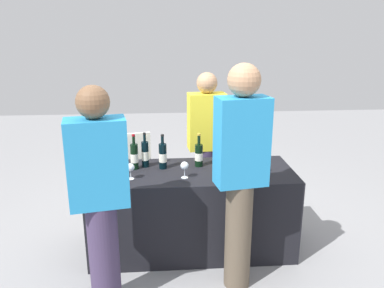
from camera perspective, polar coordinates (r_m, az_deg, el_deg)
ground_plane at (r=3.78m, az=0.00°, el=-14.89°), size 12.00×12.00×0.00m
tasting_table at (r=3.59m, az=0.00°, el=-9.69°), size 1.81×0.72×0.76m
wine_bottle_0 at (r=3.49m, az=-8.49°, el=-1.80°), size 0.07×0.07×0.32m
wine_bottle_1 at (r=3.53m, az=-6.92°, el=-1.47°), size 0.07×0.07×0.32m
wine_bottle_2 at (r=3.48m, az=-4.33°, el=-1.75°), size 0.07×0.07×0.32m
wine_bottle_3 at (r=3.52m, az=1.01°, el=-1.61°), size 0.07×0.07×0.31m
wine_bottle_4 at (r=3.56m, az=5.22°, el=-1.49°), size 0.07×0.07×0.31m
wine_glass_0 at (r=3.27m, az=-9.06°, el=-3.52°), size 0.07×0.07×0.14m
wine_glass_1 at (r=3.25m, az=-1.11°, el=-3.31°), size 0.07×0.07×0.14m
wine_glass_2 at (r=3.27m, az=3.78°, el=-3.43°), size 0.06×0.06×0.13m
wine_glass_3 at (r=3.37m, az=5.22°, el=-2.63°), size 0.07×0.07×0.15m
wine_glass_4 at (r=3.34m, az=9.10°, el=-2.89°), size 0.07×0.07×0.15m
wine_glass_5 at (r=3.42m, az=10.22°, el=-2.64°), size 0.07×0.07×0.14m
server_pouring at (r=4.02m, az=2.12°, el=0.35°), size 0.39×0.24×1.56m
guest_0 at (r=2.75m, az=-13.45°, el=-7.19°), size 0.43×0.29×1.64m
guest_1 at (r=2.88m, az=7.18°, el=-3.92°), size 0.40×0.26×1.76m
menu_board at (r=4.39m, az=-8.86°, el=-4.03°), size 0.44×0.14×0.88m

